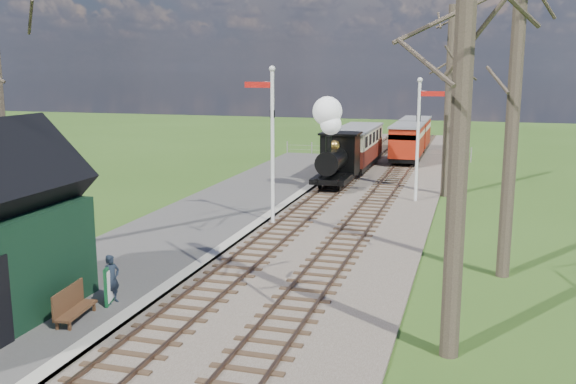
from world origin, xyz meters
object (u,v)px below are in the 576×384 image
(coach, at_px, (357,146))
(red_carriage_a, at_px, (407,142))
(red_carriage_b, at_px, (415,134))
(bench, at_px, (72,305))
(locomotive, at_px, (335,148))
(sign_board, at_px, (109,285))
(semaphore_far, at_px, (420,130))
(person, at_px, (112,279))
(semaphore_near, at_px, (271,134))

(coach, bearing_deg, red_carriage_a, 55.57)
(red_carriage_b, relative_size, bench, 3.29)
(locomotive, xyz_separation_m, sign_board, (-1.97, -18.03, -1.42))
(semaphore_far, relative_size, red_carriage_b, 1.19)
(locomotive, relative_size, person, 3.61)
(locomotive, distance_m, red_carriage_b, 15.59)
(locomotive, bearing_deg, semaphore_near, -95.23)
(semaphore_near, height_order, sign_board, semaphore_near)
(semaphore_near, distance_m, semaphore_far, 7.91)
(coach, relative_size, red_carriage_b, 1.53)
(semaphore_near, xyz_separation_m, person, (-1.16, -9.71, -2.79))
(coach, height_order, person, coach)
(red_carriage_a, height_order, bench, red_carriage_a)
(coach, relative_size, person, 5.78)
(semaphore_near, relative_size, bench, 4.26)
(semaphore_far, distance_m, coach, 9.59)
(red_carriage_b, xyz_separation_m, person, (-4.53, -33.34, -0.59))
(coach, bearing_deg, locomotive, -90.11)
(red_carriage_b, height_order, bench, red_carriage_b)
(person, bearing_deg, red_carriage_b, 12.32)
(red_carriage_a, bearing_deg, semaphore_near, -100.52)
(semaphore_far, xyz_separation_m, person, (-6.30, -15.71, -2.52))
(semaphore_far, bearing_deg, red_carriage_b, 95.74)
(coach, xyz_separation_m, red_carriage_b, (2.60, 9.29, -0.13))
(semaphore_near, relative_size, coach, 0.85)
(semaphore_far, relative_size, sign_board, 5.76)
(bench, bearing_deg, red_carriage_a, 80.55)
(semaphore_near, distance_m, sign_board, 10.25)
(semaphore_near, xyz_separation_m, bench, (-1.48, -10.98, -3.04))
(sign_board, bearing_deg, locomotive, 83.77)
(coach, distance_m, person, 24.14)
(semaphore_far, xyz_separation_m, bench, (-6.62, -16.98, -2.77))
(locomotive, height_order, red_carriage_a, locomotive)
(coach, bearing_deg, semaphore_near, -93.07)
(semaphore_near, height_order, bench, semaphore_near)
(semaphore_far, relative_size, red_carriage_a, 1.19)
(bench, distance_m, person, 1.34)
(coach, height_order, red_carriage_b, coach)
(semaphore_far, relative_size, coach, 0.78)
(semaphore_near, height_order, person, semaphore_near)
(red_carriage_a, bearing_deg, coach, -124.43)
(semaphore_near, bearing_deg, semaphore_far, 49.40)
(red_carriage_a, bearing_deg, red_carriage_b, 90.00)
(semaphore_far, distance_m, red_carriage_a, 12.42)
(semaphore_far, bearing_deg, semaphore_near, -130.60)
(red_carriage_a, height_order, red_carriage_b, same)
(locomotive, relative_size, red_carriage_a, 0.96)
(locomotive, relative_size, bench, 3.14)
(locomotive, bearing_deg, red_carriage_b, 80.35)
(bench, relative_size, person, 1.15)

